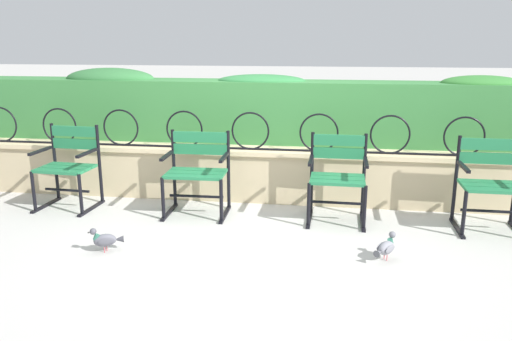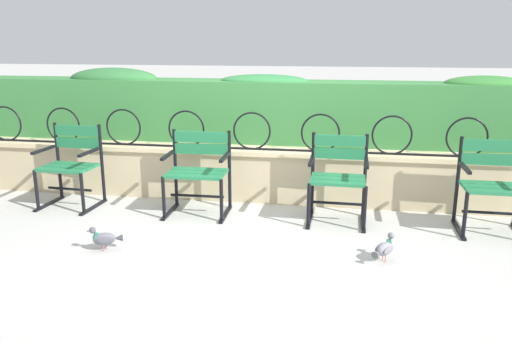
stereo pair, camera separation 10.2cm
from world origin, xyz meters
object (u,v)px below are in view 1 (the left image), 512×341
object	(u,v)px
park_chair_centre_left	(197,170)
park_chair_rightmost	(491,182)
pigeon_near_chairs	(386,247)
pigeon_far_side	(105,239)
park_chair_leftmost	(69,164)
park_chair_centre_right	(338,175)

from	to	relation	value
park_chair_centre_left	park_chair_rightmost	world-z (taller)	park_chair_rightmost
park_chair_centre_left	pigeon_near_chairs	distance (m)	2.09
park_chair_centre_left	pigeon_far_side	world-z (taller)	park_chair_centre_left
park_chair_leftmost	pigeon_near_chairs	distance (m)	3.41
park_chair_rightmost	pigeon_near_chairs	distance (m)	1.41
park_chair_rightmost	park_chair_centre_right	bearing A→B (deg)	178.11
pigeon_near_chairs	pigeon_far_side	distance (m)	2.37
park_chair_centre_right	pigeon_far_side	world-z (taller)	park_chair_centre_right
park_chair_leftmost	pigeon_far_side	bearing A→B (deg)	-51.36
pigeon_far_side	park_chair_centre_left	bearing A→B (deg)	64.86
park_chair_leftmost	park_chair_centre_left	size ratio (longest dim) A/B	1.03
pigeon_near_chairs	pigeon_far_side	xyz separation A→B (m)	(-2.36, -0.18, 0.00)
park_chair_leftmost	park_chair_centre_right	distance (m)	2.86
park_chair_leftmost	pigeon_far_side	distance (m)	1.49
park_chair_rightmost	pigeon_far_side	xyz separation A→B (m)	(-3.39, -1.07, -0.35)
park_chair_leftmost	park_chair_centre_left	xyz separation A→B (m)	(1.43, -0.01, -0.00)
park_chair_rightmost	pigeon_near_chairs	xyz separation A→B (m)	(-1.03, -0.89, -0.35)
park_chair_centre_right	pigeon_near_chairs	bearing A→B (deg)	-66.90
park_chair_leftmost	park_chair_centre_right	size ratio (longest dim) A/B	1.02
park_chair_leftmost	pigeon_far_side	world-z (taller)	park_chair_leftmost
park_chair_centre_right	pigeon_far_side	bearing A→B (deg)	-150.38
park_chair_centre_right	park_chair_rightmost	xyz separation A→B (m)	(1.43, -0.05, 0.00)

